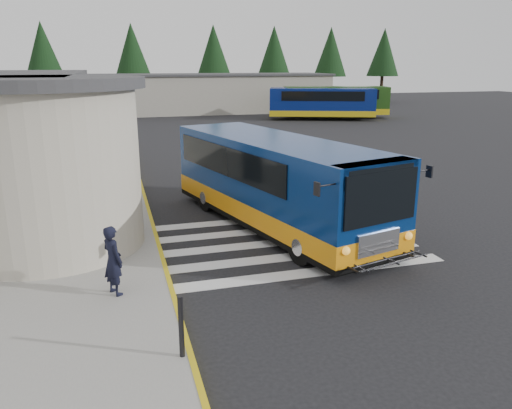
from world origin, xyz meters
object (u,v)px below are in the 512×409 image
object	(u,v)px
pedestrian_a	(113,260)
bollard	(181,327)
pedestrian_b	(105,219)
far_bus_a	(322,102)
transit_bus	(276,185)
far_bus_b	(335,100)

from	to	relation	value
pedestrian_a	bollard	distance (m)	3.22
pedestrian_b	far_bus_a	world-z (taller)	far_bus_a
transit_bus	far_bus_b	xyz separation A→B (m)	(16.73, 31.44, 0.31)
pedestrian_a	far_bus_a	size ratio (longest dim) A/B	0.16
pedestrian_a	far_bus_a	bearing A→B (deg)	-60.70
transit_bus	far_bus_a	world-z (taller)	far_bus_a
transit_bus	far_bus_b	bearing A→B (deg)	47.44
transit_bus	far_bus_a	xyz separation A→B (m)	(14.73, 30.19, 0.27)
pedestrian_a	far_bus_a	distance (m)	39.76
transit_bus	bollard	distance (m)	8.31
bollard	far_bus_b	size ratio (longest dim) A/B	0.11
pedestrian_a	bollard	xyz separation A→B (m)	(1.12, -3.01, -0.22)
transit_bus	pedestrian_a	world-z (taller)	transit_bus
bollard	far_bus_b	bearing A→B (deg)	61.58
pedestrian_b	far_bus_b	distance (m)	39.34
pedestrian_a	far_bus_a	xyz separation A→B (m)	(20.01, 34.35, 0.71)
transit_bus	pedestrian_a	distance (m)	6.73
pedestrian_a	pedestrian_b	size ratio (longest dim) A/B	0.94
far_bus_a	transit_bus	bearing A→B (deg)	174.23
transit_bus	far_bus_b	distance (m)	35.61
pedestrian_b	bollard	xyz separation A→B (m)	(1.30, -6.12, -0.28)
transit_bus	pedestrian_a	xyz separation A→B (m)	(-5.28, -4.15, -0.44)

